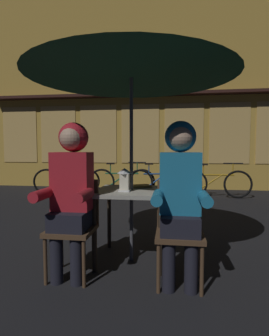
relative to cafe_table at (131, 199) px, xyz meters
name	(u,v)px	position (x,y,z in m)	size (l,w,h in m)	color
ground_plane	(131,260)	(0.00, 0.00, -0.64)	(60.00, 60.00, 0.00)	black
cafe_table	(131,199)	(0.00, 0.00, 0.00)	(0.72, 0.72, 0.74)	#B2AD9E
patio_umbrella	(131,58)	(0.00, 0.00, 1.42)	(2.10, 2.10, 2.31)	#4C4C51
lantern	(125,179)	(-0.05, -0.11, 0.22)	(0.11, 0.11, 0.23)	white
chair_left	(74,222)	(-0.48, -0.37, -0.15)	(0.40, 0.40, 0.87)	#513823
chair_right	(179,226)	(0.48, -0.37, -0.15)	(0.40, 0.40, 0.87)	#513823
person_left_hooded	(71,184)	(-0.48, -0.43, 0.21)	(0.45, 0.56, 1.40)	black
person_right_hooded	(180,186)	(0.48, -0.43, 0.21)	(0.45, 0.56, 1.40)	black
shopfront_building	(141,85)	(-0.50, 5.39, 2.45)	(10.00, 0.93, 6.20)	gold
bicycle_nearest	(67,181)	(-2.24, 3.77, -0.29)	(1.65, 0.42, 0.84)	black
bicycle_second	(122,181)	(-0.83, 3.88, -0.29)	(1.68, 0.19, 0.84)	black
bicycle_third	(160,182)	(0.14, 3.89, -0.29)	(1.66, 0.39, 0.84)	black
bicycle_fourth	(215,183)	(1.45, 3.80, -0.29)	(1.68, 0.09, 0.84)	black
book	(141,186)	(0.08, 0.20, 0.11)	(0.20, 0.14, 0.02)	olive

